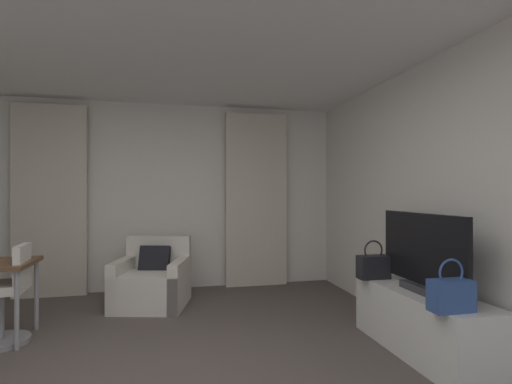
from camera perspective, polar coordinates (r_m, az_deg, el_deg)
The scene contains 10 objects.
wall_window at distance 5.54m, azimuth -14.23°, elevation -0.61°, with size 5.12×0.06×2.60m.
wall_right at distance 3.46m, azimuth 30.81°, elevation -0.96°, with size 0.06×6.12×2.60m.
curtain_left_panel at distance 5.62m, azimuth -28.43°, elevation -1.11°, with size 0.90×0.06×2.50m.
curtain_right_panel at distance 5.55m, azimuth 0.07°, elevation -1.13°, with size 0.90×0.06×2.50m.
armchair at distance 4.85m, azimuth -15.20°, elevation -12.90°, with size 0.96×0.95×0.80m.
desk_chair at distance 4.21m, azimuth -33.31°, elevation -13.26°, with size 0.48×0.48×0.88m.
tv_console at distance 3.66m, azimuth 23.52°, elevation -17.40°, with size 0.48×1.39×0.53m.
tv_flatscreen at distance 3.52m, azimuth 23.61°, elevation -8.52°, with size 0.20×1.05×0.65m.
handbag_primary at distance 3.89m, azimuth 17.14°, elevation -10.52°, with size 0.30×0.14×0.37m.
handbag_secondary at distance 3.06m, azimuth 27.13°, elevation -13.43°, with size 0.30×0.14×0.37m.
Camera 1 is at (0.15, -2.51, 1.36)m, focal length 26.77 mm.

